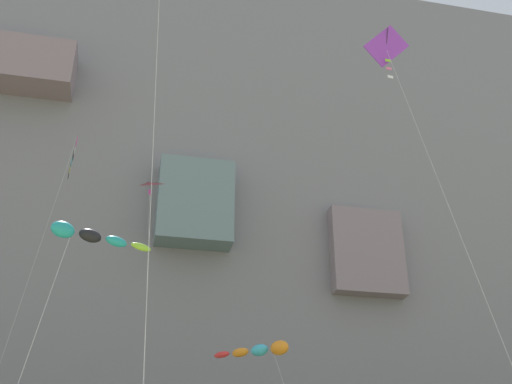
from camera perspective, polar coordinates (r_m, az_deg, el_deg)
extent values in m
cube|color=gray|center=(81.41, -6.73, -3.73)|extent=(180.00, 25.79, 68.28)
cube|color=slate|center=(67.82, -5.60, -1.21)|extent=(8.03, 4.30, 9.50)
cube|color=gray|center=(71.51, 9.80, -5.58)|extent=(8.22, 3.40, 9.87)
cube|color=purple|center=(32.14, 11.74, 12.83)|extent=(2.39, 0.53, 2.33)
cylinder|color=black|center=(32.14, 11.74, 12.83)|extent=(0.14, 0.59, 1.89)
cube|color=#8CCC33|center=(31.59, 11.88, 11.61)|extent=(0.28, 0.03, 0.14)
cube|color=pink|center=(31.29, 11.95, 10.91)|extent=(0.28, 0.03, 0.14)
cube|color=white|center=(31.00, 12.09, 10.18)|extent=(0.28, 0.06, 0.14)
cylinder|color=silver|center=(24.81, 18.22, -4.22)|extent=(1.71, 5.07, 21.93)
cylinder|color=black|center=(51.06, -16.26, 3.24)|extent=(1.02, 6.35, 0.03)
cube|color=#CC3399|center=(48.57, -15.96, 4.39)|extent=(0.14, 0.56, 0.63)
cube|color=white|center=(49.50, -16.11, 3.78)|extent=(0.15, 0.57, 0.63)
cube|color=black|center=(50.43, -16.25, 3.19)|extent=(0.15, 0.57, 0.63)
cube|color=#38B2D1|center=(51.37, -16.38, 2.62)|extent=(0.15, 0.57, 0.63)
cube|color=yellow|center=(52.31, -16.51, 2.07)|extent=(0.17, 0.57, 0.63)
cube|color=black|center=(53.25, -16.63, 1.54)|extent=(0.13, 0.56, 0.63)
cylinder|color=silver|center=(41.95, -20.61, -9.50)|extent=(3.50, 2.55, 26.79)
ellipsoid|color=teal|center=(21.54, -17.12, -3.27)|extent=(0.98, 0.86, 0.58)
ellipsoid|color=black|center=(21.89, -14.81, -3.85)|extent=(0.93, 0.77, 0.48)
ellipsoid|color=teal|center=(22.28, -12.56, -4.40)|extent=(0.88, 0.68, 0.38)
ellipsoid|color=#8CCC33|center=(22.70, -10.40, -4.93)|extent=(0.83, 0.58, 0.28)
cylinder|color=silver|center=(18.80, -20.74, -15.84)|extent=(1.29, 3.08, 10.03)
pyramid|color=pink|center=(42.19, -9.78, 0.35)|extent=(1.59, 1.30, 0.30)
cube|color=#CC3399|center=(42.52, -9.62, -0.02)|extent=(0.18, 0.40, 0.44)
cylinder|color=silver|center=(36.66, -10.00, -13.15)|extent=(0.86, 4.73, 21.01)
ellipsoid|color=orange|center=(32.77, 2.15, -13.94)|extent=(1.24, 1.25, 0.76)
ellipsoid|color=#38B2D1|center=(33.42, 0.32, -14.15)|extent=(1.14, 1.15, 0.63)
ellipsoid|color=orange|center=(34.10, -1.43, -14.35)|extent=(1.04, 1.05, 0.49)
ellipsoid|color=red|center=(34.81, -3.12, -14.52)|extent=(0.94, 0.96, 0.36)
cylinder|color=silver|center=(19.80, -8.83, 15.55)|extent=(1.09, 2.29, 30.37)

